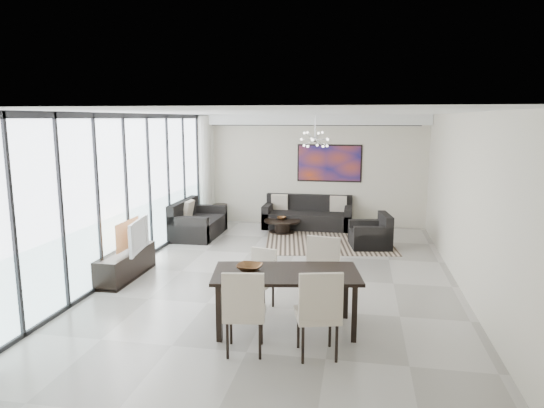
% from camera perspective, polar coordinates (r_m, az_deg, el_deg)
% --- Properties ---
extents(room_shell, '(6.00, 9.00, 2.90)m').
position_cam_1_polar(room_shell, '(8.37, 4.52, 0.70)').
color(room_shell, '#A8A39B').
rests_on(room_shell, ground).
extents(window_wall, '(0.37, 8.95, 2.90)m').
position_cam_1_polar(window_wall, '(9.30, -16.27, 1.38)').
color(window_wall, silver).
rests_on(window_wall, floor).
extents(soffit, '(5.98, 0.40, 0.26)m').
position_cam_1_polar(soffit, '(12.58, 4.51, 9.86)').
color(soffit, white).
rests_on(soffit, room_shell).
extents(painting, '(1.68, 0.04, 0.98)m').
position_cam_1_polar(painting, '(12.76, 6.76, 4.78)').
color(painting, '#AD3A18').
rests_on(painting, room_shell).
extents(chandelier, '(0.66, 0.66, 0.71)m').
position_cam_1_polar(chandelier, '(10.77, 5.09, 7.59)').
color(chandelier, silver).
rests_on(chandelier, room_shell).
extents(rug, '(3.15, 2.60, 0.01)m').
position_cam_1_polar(rug, '(11.19, 6.69, -4.51)').
color(rug, black).
rests_on(rug, floor).
extents(coffee_table, '(0.91, 0.91, 0.32)m').
position_cam_1_polar(coffee_table, '(12.05, 1.23, -2.54)').
color(coffee_table, black).
rests_on(coffee_table, floor).
extents(bowl_coffee, '(0.29, 0.29, 0.07)m').
position_cam_1_polar(bowl_coffee, '(12.06, 1.13, -1.68)').
color(bowl_coffee, brown).
rests_on(bowl_coffee, coffee_table).
extents(sofa_main, '(2.26, 0.93, 0.82)m').
position_cam_1_polar(sofa_main, '(12.61, 4.22, -1.54)').
color(sofa_main, black).
rests_on(sofa_main, floor).
extents(loveseat, '(0.96, 1.71, 0.85)m').
position_cam_1_polar(loveseat, '(11.84, -8.85, -2.34)').
color(loveseat, black).
rests_on(loveseat, floor).
extents(armchair, '(0.97, 1.01, 0.74)m').
position_cam_1_polar(armchair, '(10.92, 11.63, -3.67)').
color(armchair, black).
rests_on(armchair, floor).
extents(side_table, '(0.39, 0.39, 0.54)m').
position_cam_1_polar(side_table, '(13.09, -6.11, -0.78)').
color(side_table, black).
rests_on(side_table, floor).
extents(tv_console, '(0.44, 1.55, 0.49)m').
position_cam_1_polar(tv_console, '(9.06, -16.81, -6.81)').
color(tv_console, black).
rests_on(tv_console, floor).
extents(television, '(0.28, 1.00, 0.57)m').
position_cam_1_polar(television, '(8.88, -16.00, -3.60)').
color(television, gray).
rests_on(television, tv_console).
extents(dining_table, '(2.06, 1.28, 0.80)m').
position_cam_1_polar(dining_table, '(6.50, 1.68, -8.70)').
color(dining_table, black).
rests_on(dining_table, floor).
extents(dining_chair_sw, '(0.56, 0.56, 1.06)m').
position_cam_1_polar(dining_chair_sw, '(5.84, -3.32, -11.99)').
color(dining_chair_sw, beige).
rests_on(dining_chair_sw, floor).
extents(dining_chair_se, '(0.62, 0.62, 1.09)m').
position_cam_1_polar(dining_chair_se, '(5.77, 5.55, -12.13)').
color(dining_chair_se, beige).
rests_on(dining_chair_se, floor).
extents(dining_chair_nw, '(0.50, 0.50, 0.89)m').
position_cam_1_polar(dining_chair_nw, '(7.30, -1.28, -8.29)').
color(dining_chair_nw, beige).
rests_on(dining_chair_nw, floor).
extents(dining_chair_ne, '(0.57, 0.57, 1.08)m').
position_cam_1_polar(dining_chair_ne, '(7.21, 5.82, -7.57)').
color(dining_chair_ne, beige).
rests_on(dining_chair_ne, floor).
extents(bowl_dining, '(0.38, 0.38, 0.08)m').
position_cam_1_polar(bowl_dining, '(6.52, -2.66, -7.46)').
color(bowl_dining, brown).
rests_on(bowl_dining, dining_table).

